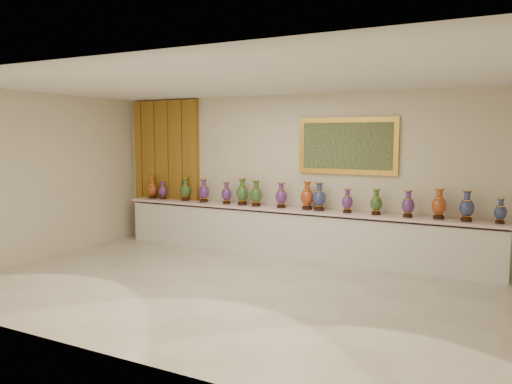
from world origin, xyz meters
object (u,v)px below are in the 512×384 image
vase_2 (185,190)px  vase_0 (152,189)px  counter (293,233)px  vase_1 (163,191)px

vase_2 → vase_0: bearing=-178.0°
counter → vase_1: 3.07m
counter → vase_0: (-3.27, -0.02, 0.67)m
vase_0 → vase_2: 0.84m
vase_0 → counter: bearing=0.4°
vase_0 → vase_1: vase_0 is taller
counter → vase_2: size_ratio=15.31×
vase_0 → vase_1: bearing=1.3°
counter → vase_1: bearing=-179.7°
counter → vase_0: 3.34m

